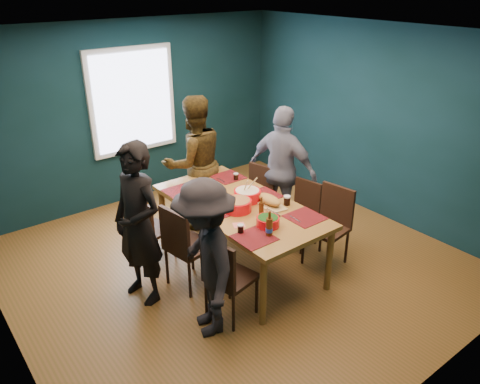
# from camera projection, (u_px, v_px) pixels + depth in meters

# --- Properties ---
(room) EXTENTS (5.01, 5.01, 2.71)m
(room) POSITION_uv_depth(u_px,v_px,m) (219.00, 153.00, 5.39)
(room) COLOR brown
(room) RESTS_ON ground
(dining_table) EXTENTS (1.10, 2.18, 0.83)m
(dining_table) POSITION_uv_depth(u_px,v_px,m) (239.00, 210.00, 5.46)
(dining_table) COLOR olive
(dining_table) RESTS_ON floor
(chair_left_far) EXTENTS (0.46, 0.46, 0.84)m
(chair_left_far) POSITION_uv_depth(u_px,v_px,m) (149.00, 226.00, 5.63)
(chair_left_far) COLOR black
(chair_left_far) RESTS_ON floor
(chair_left_mid) EXTENTS (0.52, 0.52, 1.00)m
(chair_left_mid) POSITION_uv_depth(u_px,v_px,m) (183.00, 242.00, 5.11)
(chair_left_mid) COLOR black
(chair_left_mid) RESTS_ON floor
(chair_left_near) EXTENTS (0.51, 0.51, 0.95)m
(chair_left_near) POSITION_uv_depth(u_px,v_px,m) (225.00, 274.00, 4.62)
(chair_left_near) COLOR black
(chair_left_near) RESTS_ON floor
(chair_right_far) EXTENTS (0.49, 0.49, 0.91)m
(chair_right_far) POSITION_uv_depth(u_px,v_px,m) (257.00, 194.00, 6.37)
(chair_right_far) COLOR black
(chair_right_far) RESTS_ON floor
(chair_right_mid) EXTENTS (0.45, 0.45, 0.86)m
(chair_right_mid) POSITION_uv_depth(u_px,v_px,m) (303.00, 208.00, 6.04)
(chair_right_mid) COLOR black
(chair_right_mid) RESTS_ON floor
(chair_right_near) EXTENTS (0.50, 0.50, 0.97)m
(chair_right_near) POSITION_uv_depth(u_px,v_px,m) (331.00, 220.00, 5.62)
(chair_right_near) COLOR black
(chair_right_near) RESTS_ON floor
(person_far_left) EXTENTS (0.56, 0.73, 1.79)m
(person_far_left) POSITION_uv_depth(u_px,v_px,m) (138.00, 225.00, 4.83)
(person_far_left) COLOR black
(person_far_left) RESTS_ON floor
(person_back) EXTENTS (0.98, 0.81, 1.85)m
(person_back) POSITION_uv_depth(u_px,v_px,m) (194.00, 163.00, 6.33)
(person_back) COLOR black
(person_back) RESTS_ON floor
(person_right) EXTENTS (0.67, 1.09, 1.74)m
(person_right) POSITION_uv_depth(u_px,v_px,m) (282.00, 170.00, 6.24)
(person_right) COLOR silver
(person_right) RESTS_ON floor
(person_near_left) EXTENTS (0.91, 1.18, 1.62)m
(person_near_left) POSITION_uv_depth(u_px,v_px,m) (206.00, 260.00, 4.40)
(person_near_left) COLOR black
(person_near_left) RESTS_ON floor
(bowl_salad) EXTENTS (0.32, 0.32, 0.13)m
(bowl_salad) POSITION_uv_depth(u_px,v_px,m) (237.00, 205.00, 5.24)
(bowl_salad) COLOR red
(bowl_salad) RESTS_ON dining_table
(bowl_dumpling) EXTENTS (0.32, 0.32, 0.30)m
(bowl_dumpling) POSITION_uv_depth(u_px,v_px,m) (247.00, 195.00, 5.48)
(bowl_dumpling) COLOR red
(bowl_dumpling) RESTS_ON dining_table
(bowl_herbs) EXTENTS (0.25, 0.25, 0.11)m
(bowl_herbs) POSITION_uv_depth(u_px,v_px,m) (268.00, 221.00, 4.92)
(bowl_herbs) COLOR red
(bowl_herbs) RESTS_ON dining_table
(cutting_board) EXTENTS (0.29, 0.56, 0.12)m
(cutting_board) POSITION_uv_depth(u_px,v_px,m) (269.00, 201.00, 5.37)
(cutting_board) COLOR tan
(cutting_board) RESTS_ON dining_table
(small_bowl) EXTENTS (0.17, 0.17, 0.07)m
(small_bowl) POSITION_uv_depth(u_px,v_px,m) (190.00, 190.00, 5.69)
(small_bowl) COLOR black
(small_bowl) RESTS_ON dining_table
(beer_bottle_a) EXTENTS (0.07, 0.07, 0.27)m
(beer_bottle_a) POSITION_uv_depth(u_px,v_px,m) (269.00, 227.00, 4.72)
(beer_bottle_a) COLOR #4D290D
(beer_bottle_a) RESTS_ON dining_table
(beer_bottle_b) EXTENTS (0.06, 0.06, 0.22)m
(beer_bottle_b) POSITION_uv_depth(u_px,v_px,m) (261.00, 208.00, 5.13)
(beer_bottle_b) COLOR #4D290D
(beer_bottle_b) RESTS_ON dining_table
(cola_glass_a) EXTENTS (0.07, 0.07, 0.09)m
(cola_glass_a) POSITION_uv_depth(u_px,v_px,m) (241.00, 228.00, 4.79)
(cola_glass_a) COLOR black
(cola_glass_a) RESTS_ON dining_table
(cola_glass_b) EXTENTS (0.08, 0.08, 0.11)m
(cola_glass_b) POSITION_uv_depth(u_px,v_px,m) (287.00, 200.00, 5.37)
(cola_glass_b) COLOR black
(cola_glass_b) RESTS_ON dining_table
(cola_glass_c) EXTENTS (0.07, 0.07, 0.09)m
(cola_glass_c) POSITION_uv_depth(u_px,v_px,m) (236.00, 176.00, 6.03)
(cola_glass_c) COLOR black
(cola_glass_c) RESTS_ON dining_table
(cola_glass_d) EXTENTS (0.08, 0.08, 0.12)m
(cola_glass_d) POSITION_uv_depth(u_px,v_px,m) (208.00, 203.00, 5.29)
(cola_glass_d) COLOR black
(cola_glass_d) RESTS_ON dining_table
(napkin_a) EXTENTS (0.16, 0.16, 0.00)m
(napkin_a) POSITION_uv_depth(u_px,v_px,m) (256.00, 194.00, 5.67)
(napkin_a) COLOR #E66C61
(napkin_a) RESTS_ON dining_table
(napkin_b) EXTENTS (0.16, 0.16, 0.00)m
(napkin_b) POSITION_uv_depth(u_px,v_px,m) (239.00, 225.00, 4.96)
(napkin_b) COLOR #E66C61
(napkin_b) RESTS_ON dining_table
(napkin_c) EXTENTS (0.21, 0.21, 0.00)m
(napkin_c) POSITION_uv_depth(u_px,v_px,m) (300.00, 217.00, 5.13)
(napkin_c) COLOR #E66C61
(napkin_c) RESTS_ON dining_table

